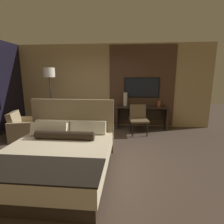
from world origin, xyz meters
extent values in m
plane|color=#4C3D33|center=(0.00, 0.00, 0.00)|extent=(16.00, 16.00, 0.00)
cube|color=tan|center=(0.00, 2.60, 1.40)|extent=(7.20, 0.06, 2.80)
cube|color=#4C3323|center=(1.29, 2.56, 1.40)|extent=(2.19, 0.03, 2.70)
cube|color=#33281E|center=(-0.42, -0.76, 0.11)|extent=(1.79, 1.97, 0.22)
cube|color=beige|center=(-0.42, -0.76, 0.36)|extent=(1.85, 2.03, 0.28)
cube|color=black|center=(-0.42, -1.42, 0.51)|extent=(1.87, 0.71, 0.02)
cube|color=#7F6B4C|center=(-0.42, 0.29, 0.62)|extent=(1.89, 0.08, 1.24)
cube|color=beige|center=(-0.82, 0.15, 0.64)|extent=(0.78, 0.23, 0.31)
cube|color=beige|center=(-0.03, 0.15, 0.64)|extent=(0.78, 0.23, 0.31)
cube|color=beige|center=(-0.82, -0.06, 0.64)|extent=(0.78, 0.25, 0.32)
cylinder|color=#2D2319|center=(-0.42, -0.26, 0.59)|extent=(1.20, 0.17, 0.17)
cube|color=#2D2319|center=(1.29, 2.28, 0.74)|extent=(1.69, 0.50, 0.03)
cube|color=#2D2319|center=(0.48, 2.28, 0.36)|extent=(0.06, 0.45, 0.72)
cube|color=#2D2319|center=(2.11, 2.28, 0.36)|extent=(0.06, 0.45, 0.72)
cube|color=#2D2319|center=(1.29, 2.51, 0.43)|extent=(1.57, 0.02, 0.36)
cube|color=black|center=(1.29, 2.52, 1.36)|extent=(1.18, 0.04, 0.66)
cube|color=black|center=(1.29, 2.50, 1.36)|extent=(1.11, 0.01, 0.61)
cube|color=brown|center=(1.17, 1.66, 0.43)|extent=(0.60, 0.58, 0.05)
cube|color=brown|center=(1.15, 1.88, 0.67)|extent=(0.50, 0.16, 0.42)
cylinder|color=black|center=(0.99, 1.43, 0.20)|extent=(0.04, 0.04, 0.41)
cylinder|color=black|center=(1.41, 1.48, 0.20)|extent=(0.04, 0.04, 0.41)
cylinder|color=black|center=(0.93, 1.83, 0.20)|extent=(0.04, 0.04, 0.41)
cylinder|color=black|center=(1.36, 1.89, 0.20)|extent=(0.04, 0.04, 0.41)
cube|color=#998460|center=(-2.00, 1.05, 0.20)|extent=(0.95, 0.84, 0.41)
cube|color=#998460|center=(-2.32, 0.96, 0.59)|extent=(0.36, 0.68, 0.38)
cube|color=#998460|center=(-1.90, 0.69, 0.27)|extent=(0.81, 0.31, 0.55)
cube|color=#998460|center=(-2.10, 1.41, 0.27)|extent=(0.81, 0.31, 0.55)
cylinder|color=#282623|center=(-1.55, 1.70, 0.01)|extent=(0.28, 0.28, 0.03)
cylinder|color=#332D28|center=(-1.55, 1.70, 0.87)|extent=(0.03, 0.03, 1.75)
cylinder|color=silver|center=(-1.55, 1.70, 1.85)|extent=(0.34, 0.34, 0.28)
cylinder|color=silver|center=(0.75, 2.36, 0.98)|extent=(0.14, 0.14, 0.45)
cylinder|color=#B2563D|center=(1.86, 2.35, 0.84)|extent=(0.10, 0.10, 0.17)
cube|color=navy|center=(1.38, 2.25, 0.77)|extent=(0.24, 0.18, 0.03)
camera|label=1|loc=(0.83, -3.49, 1.75)|focal=28.00mm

